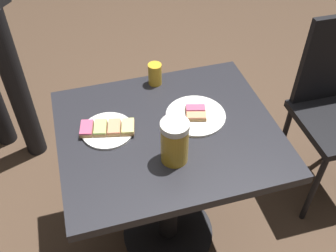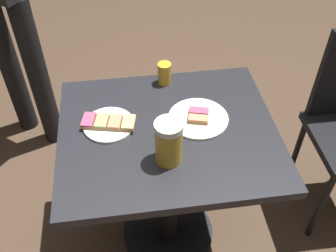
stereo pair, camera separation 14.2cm
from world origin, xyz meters
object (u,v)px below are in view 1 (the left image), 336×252
plate_near (108,129)px  beer_glass_small (155,74)px  beer_mug (175,141)px  plate_far (196,115)px

plate_near → beer_glass_small: beer_glass_small is taller
plate_near → beer_mug: 0.28m
beer_mug → plate_far: bearing=52.0°
beer_glass_small → plate_near: bearing=-136.1°
plate_far → plate_near: bearing=177.9°
plate_near → plate_far: bearing=-2.1°
plate_far → beer_glass_small: size_ratio=2.45×
beer_glass_small → plate_far: bearing=-68.6°
plate_near → beer_mug: bearing=-43.5°
plate_near → beer_glass_small: bearing=43.9°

